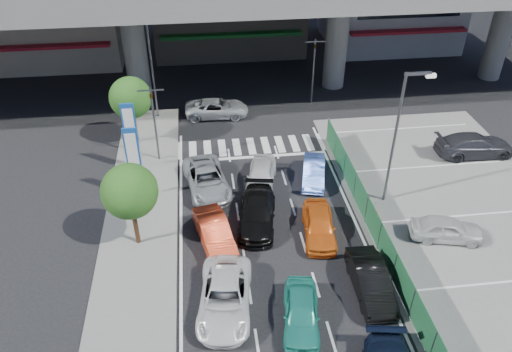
{
  "coord_description": "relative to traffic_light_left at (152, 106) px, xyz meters",
  "views": [
    {
      "loc": [
        -3.28,
        -16.11,
        17.89
      ],
      "look_at": [
        -0.51,
        6.26,
        2.2
      ],
      "focal_mm": 35.0,
      "sensor_mm": 36.0,
      "label": 1
    }
  ],
  "objects": [
    {
      "name": "parking_lot",
      "position": [
        17.2,
        -10.0,
        -3.91
      ],
      "size": [
        12.0,
        28.0,
        0.06
      ],
      "primitive_type": "cube",
      "color": "slate",
      "rests_on": "ground"
    },
    {
      "name": "sedan_white_mid_left",
      "position": [
        3.41,
        -12.85,
        -3.25
      ],
      "size": [
        2.93,
        5.22,
        1.38
      ],
      "primitive_type": "imported",
      "rotation": [
        0.0,
        0.0,
        -0.13
      ],
      "color": "white",
      "rests_on": "ground"
    },
    {
      "name": "kei_truck_front_right",
      "position": [
        9.56,
        -3.46,
        -3.32
      ],
      "size": [
        2.13,
        3.92,
        1.23
      ],
      "primitive_type": "imported",
      "rotation": [
        0.0,
        0.0,
        -0.23
      ],
      "color": "#547BEA",
      "rests_on": "ground"
    },
    {
      "name": "tree_near",
      "position": [
        -0.8,
        -8.0,
        -0.55
      ],
      "size": [
        2.8,
        2.8,
        4.8
      ],
      "color": "#382314",
      "rests_on": "ground"
    },
    {
      "name": "traffic_light_left",
      "position": [
        0.0,
        0.0,
        0.0
      ],
      "size": [
        1.6,
        1.24,
        5.2
      ],
      "color": "#595B60",
      "rests_on": "ground"
    },
    {
      "name": "crossing_wagon_silver",
      "position": [
        4.14,
        5.68,
        -3.28
      ],
      "size": [
        4.81,
        2.39,
        1.31
      ],
      "primitive_type": "imported",
      "rotation": [
        0.0,
        0.0,
        1.52
      ],
      "color": "#A8ABB0",
      "rests_on": "ground"
    },
    {
      "name": "street_lamp_left",
      "position": [
        -0.13,
        6.0,
        0.83
      ],
      "size": [
        1.65,
        0.22,
        8.0
      ],
      "color": "#595B60",
      "rests_on": "ground"
    },
    {
      "name": "street_lamp_right",
      "position": [
        13.37,
        -6.0,
        0.83
      ],
      "size": [
        1.65,
        0.22,
        8.0
      ],
      "color": "#595B60",
      "rests_on": "ground"
    },
    {
      "name": "ground",
      "position": [
        6.2,
        -12.0,
        -3.94
      ],
      "size": [
        120.0,
        120.0,
        0.0
      ],
      "primitive_type": "plane",
      "color": "black",
      "rests_on": "ground"
    },
    {
      "name": "parked_sedan_dgrey",
      "position": [
        20.67,
        -1.97,
        -3.14
      ],
      "size": [
        5.13,
        2.2,
        1.47
      ],
      "primitive_type": "imported",
      "rotation": [
        0.0,
        0.0,
        1.54
      ],
      "color": "#313137",
      "rests_on": "parking_lot"
    },
    {
      "name": "taxi_orange_left",
      "position": [
        3.19,
        -8.46,
        -3.25
      ],
      "size": [
        2.33,
        4.4,
        1.38
      ],
      "primitive_type": "imported",
      "rotation": [
        0.0,
        0.0,
        0.22
      ],
      "color": "#F34924",
      "rests_on": "ground"
    },
    {
      "name": "tree_far",
      "position": [
        -1.6,
        2.5,
        -0.55
      ],
      "size": [
        2.8,
        2.8,
        4.8
      ],
      "color": "#382314",
      "rests_on": "ground"
    },
    {
      "name": "traffic_light_right",
      "position": [
        11.7,
        7.0,
        0.0
      ],
      "size": [
        1.6,
        1.24,
        5.2
      ],
      "color": "#595B60",
      "rests_on": "ground"
    },
    {
      "name": "sidewalk_left",
      "position": [
        -0.8,
        -8.0,
        -3.88
      ],
      "size": [
        4.0,
        30.0,
        0.12
      ],
      "primitive_type": "cube",
      "color": "slate",
      "rests_on": "ground"
    },
    {
      "name": "sedan_white_front_mid",
      "position": [
        6.28,
        -3.57,
        -3.25
      ],
      "size": [
        2.53,
        4.32,
        1.38
      ],
      "primitive_type": "imported",
      "rotation": [
        0.0,
        0.0,
        -0.24
      ],
      "color": "silver",
      "rests_on": "ground"
    },
    {
      "name": "sedan_black_mid",
      "position": [
        5.59,
        -7.11,
        -3.25
      ],
      "size": [
        2.74,
        5.02,
        1.38
      ],
      "primitive_type": "imported",
      "rotation": [
        0.0,
        0.0,
        -0.18
      ],
      "color": "black",
      "rests_on": "ground"
    },
    {
      "name": "traffic_cone",
      "position": [
        12.19,
        -7.7,
        -3.56
      ],
      "size": [
        0.38,
        0.38,
        0.64
      ],
      "primitive_type": "cone",
      "rotation": [
        0.0,
        0.0,
        -0.19
      ],
      "color": "#EC460D",
      "rests_on": "parking_lot"
    },
    {
      "name": "parked_sedan_white",
      "position": [
        15.28,
        -9.64,
        -3.24
      ],
      "size": [
        4.0,
        2.34,
        1.28
      ],
      "primitive_type": "imported",
      "rotation": [
        0.0,
        0.0,
        1.34
      ],
      "color": "silver",
      "rests_on": "parking_lot"
    },
    {
      "name": "signboard_near",
      "position": [
        -1.0,
        -4.01,
        -0.87
      ],
      "size": [
        0.8,
        0.14,
        4.7
      ],
      "color": "#595B60",
      "rests_on": "ground"
    },
    {
      "name": "taxi_orange_right",
      "position": [
        8.71,
        -8.54,
        -3.25
      ],
      "size": [
        2.12,
        4.22,
        1.38
      ],
      "primitive_type": "imported",
      "rotation": [
        0.0,
        0.0,
        -0.12
      ],
      "color": "orange",
      "rests_on": "ground"
    },
    {
      "name": "taxi_teal_mid",
      "position": [
        6.64,
        -14.1,
        -3.27
      ],
      "size": [
        2.22,
        4.11,
        1.33
      ],
      "primitive_type": "imported",
      "rotation": [
        0.0,
        0.0,
        -0.18
      ],
      "color": "teal",
      "rests_on": "ground"
    },
    {
      "name": "signboard_far",
      "position": [
        -1.4,
        -1.01,
        -0.87
      ],
      "size": [
        0.8,
        0.14,
        4.7
      ],
      "color": "#595B60",
      "rests_on": "ground"
    },
    {
      "name": "hatch_black_mid_right",
      "position": [
        10.2,
        -12.7,
        -3.25
      ],
      "size": [
        1.53,
        4.21,
        1.38
      ],
      "primitive_type": "imported",
      "rotation": [
        0.0,
        0.0,
        -0.02
      ],
      "color": "black",
      "rests_on": "ground"
    },
    {
      "name": "wagon_silver_front_left",
      "position": [
        2.99,
        -3.6,
        -3.25
      ],
      "size": [
        3.04,
        5.26,
        1.38
      ],
      "primitive_type": "imported",
      "rotation": [
        0.0,
        0.0,
        0.16
      ],
      "color": "#9B9FA2",
      "rests_on": "ground"
    },
    {
      "name": "fence_run",
      "position": [
        11.5,
        -11.0,
        -3.04
      ],
      "size": [
        0.16,
        22.0,
        1.8
      ],
      "primitive_type": null,
      "color": "#1E5932",
      "rests_on": "ground"
    }
  ]
}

